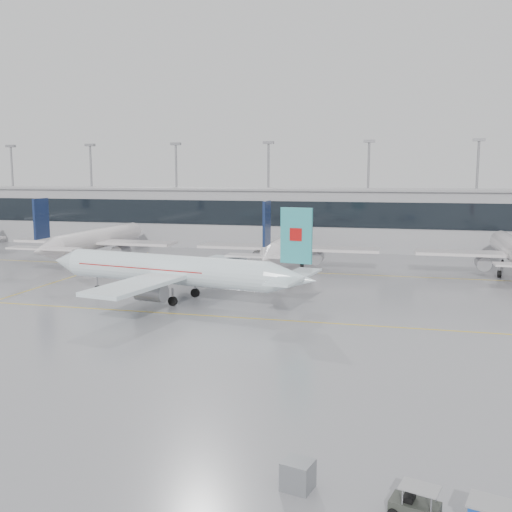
# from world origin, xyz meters

# --- Properties ---
(ground) EXTENTS (320.00, 320.00, 0.00)m
(ground) POSITION_xyz_m (0.00, 0.00, 0.00)
(ground) COLOR gray
(ground) RESTS_ON ground
(taxi_line_main) EXTENTS (120.00, 0.25, 0.01)m
(taxi_line_main) POSITION_xyz_m (0.00, 0.00, 0.01)
(taxi_line_main) COLOR gold
(taxi_line_main) RESTS_ON ground
(taxi_line_north) EXTENTS (120.00, 0.25, 0.01)m
(taxi_line_north) POSITION_xyz_m (0.00, 30.00, 0.01)
(taxi_line_north) COLOR gold
(taxi_line_north) RESTS_ON ground
(taxi_line_cross) EXTENTS (0.25, 60.00, 0.01)m
(taxi_line_cross) POSITION_xyz_m (-30.00, 15.00, 0.01)
(taxi_line_cross) COLOR gold
(taxi_line_cross) RESTS_ON ground
(terminal) EXTENTS (180.00, 15.00, 12.00)m
(terminal) POSITION_xyz_m (0.00, 62.00, 6.00)
(terminal) COLOR #949497
(terminal) RESTS_ON ground
(terminal_glass) EXTENTS (180.00, 0.20, 5.00)m
(terminal_glass) POSITION_xyz_m (0.00, 54.45, 7.50)
(terminal_glass) COLOR black
(terminal_glass) RESTS_ON ground
(terminal_roof) EXTENTS (182.00, 16.00, 0.40)m
(terminal_roof) POSITION_xyz_m (0.00, 62.00, 12.20)
(terminal_roof) COLOR gray
(terminal_roof) RESTS_ON ground
(light_masts) EXTENTS (156.40, 1.00, 22.60)m
(light_masts) POSITION_xyz_m (0.00, 68.00, 13.34)
(light_masts) COLOR gray
(light_masts) RESTS_ON ground
(air_canada_jet) EXTENTS (37.00, 30.05, 11.71)m
(air_canada_jet) POSITION_xyz_m (-8.71, 6.29, 3.72)
(air_canada_jet) COLOR white
(air_canada_jet) RESTS_ON ground
(parked_jet_b) EXTENTS (29.64, 36.96, 11.72)m
(parked_jet_b) POSITION_xyz_m (-35.00, 33.69, 3.71)
(parked_jet_b) COLOR silver
(parked_jet_b) RESTS_ON ground
(parked_jet_c) EXTENTS (29.64, 36.96, 11.72)m
(parked_jet_c) POSITION_xyz_m (-0.00, 33.69, 3.71)
(parked_jet_c) COLOR silver
(parked_jet_c) RESTS_ON ground
(baggage_tug) EXTENTS (3.28, 1.88, 1.56)m
(baggage_tug) POSITION_xyz_m (18.45, -32.99, 0.55)
(baggage_tug) COLOR #2F322C
(baggage_tug) RESTS_ON ground
(gse_unit) EXTENTS (1.71, 1.64, 1.43)m
(gse_unit) POSITION_xyz_m (12.95, -31.82, 0.71)
(gse_unit) COLOR slate
(gse_unit) RESTS_ON ground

